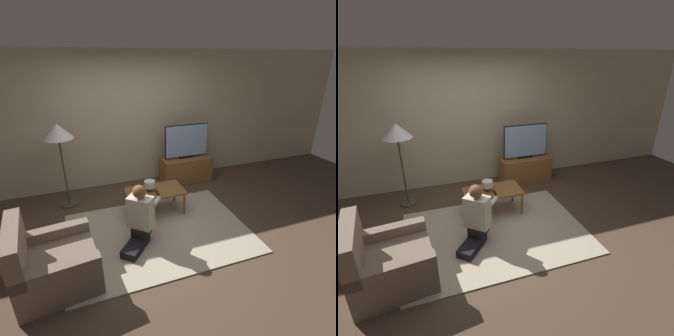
% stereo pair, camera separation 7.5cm
% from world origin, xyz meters
% --- Properties ---
extents(ground_plane, '(10.00, 10.00, 0.00)m').
position_xyz_m(ground_plane, '(0.00, 0.00, 0.00)').
color(ground_plane, brown).
extents(wall_back, '(10.00, 0.06, 2.60)m').
position_xyz_m(wall_back, '(0.00, 1.93, 1.30)').
color(wall_back, beige).
rests_on(wall_back, ground_plane).
extents(rug, '(2.67, 1.88, 0.02)m').
position_xyz_m(rug, '(0.00, 0.00, 0.01)').
color(rug, '#BCAD93').
rests_on(rug, ground_plane).
extents(tv_stand, '(1.04, 0.45, 0.54)m').
position_xyz_m(tv_stand, '(1.09, 1.50, 0.27)').
color(tv_stand, brown).
rests_on(tv_stand, ground_plane).
extents(tv, '(0.92, 0.08, 0.69)m').
position_xyz_m(tv, '(1.09, 1.51, 0.89)').
color(tv, black).
rests_on(tv, tv_stand).
extents(coffee_table, '(0.95, 0.53, 0.43)m').
position_xyz_m(coffee_table, '(0.12, 0.55, 0.38)').
color(coffee_table, brown).
rests_on(coffee_table, ground_plane).
extents(floor_lamp, '(0.49, 0.49, 1.48)m').
position_xyz_m(floor_lamp, '(-1.26, 1.31, 1.30)').
color(floor_lamp, '#4C4233').
rests_on(floor_lamp, ground_plane).
extents(armchair, '(0.97, 0.94, 0.87)m').
position_xyz_m(armchair, '(-1.43, -0.49, 0.27)').
color(armchair, '#7A6656').
rests_on(armchair, ground_plane).
extents(person_kneeling, '(0.73, 0.80, 0.90)m').
position_xyz_m(person_kneeling, '(-0.30, -0.13, 0.44)').
color(person_kneeling, black).
rests_on(person_kneeling, rug).
extents(table_lamp, '(0.18, 0.18, 0.17)m').
position_xyz_m(table_lamp, '(0.04, 0.58, 0.53)').
color(table_lamp, '#4C3823').
rests_on(table_lamp, coffee_table).
extents(remote, '(0.04, 0.15, 0.02)m').
position_xyz_m(remote, '(0.13, 0.45, 0.44)').
color(remote, black).
rests_on(remote, coffee_table).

